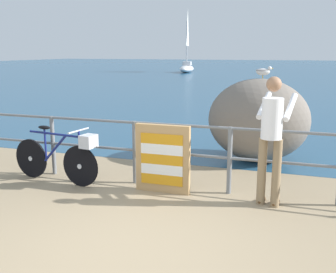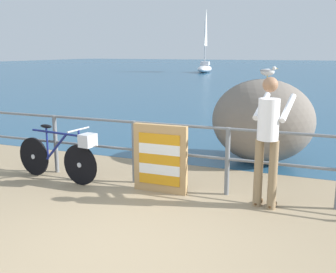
% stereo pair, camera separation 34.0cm
% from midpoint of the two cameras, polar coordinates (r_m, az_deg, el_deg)
% --- Properties ---
extents(ground_plane, '(120.00, 120.00, 0.10)m').
position_cam_midpoint_polar(ground_plane, '(23.67, 14.04, 6.60)').
color(ground_plane, '#937F60').
extents(sea_surface, '(120.00, 90.00, 0.01)m').
position_cam_midpoint_polar(sea_surface, '(51.98, 16.70, 9.36)').
color(sea_surface, navy).
rests_on(sea_surface, ground_plane).
extents(promenade_railing, '(7.71, 0.07, 1.02)m').
position_cam_midpoint_polar(promenade_railing, '(6.10, 0.19, -1.69)').
color(promenade_railing, slate).
rests_on(promenade_railing, ground_plane).
extents(bicycle, '(1.69, 0.48, 0.92)m').
position_cam_midpoint_polar(bicycle, '(6.66, -16.45, -2.59)').
color(bicycle, black).
rests_on(bicycle, ground_plane).
extents(person_at_railing, '(0.52, 0.67, 1.78)m').
position_cam_midpoint_polar(person_at_railing, '(5.48, 12.92, 0.16)').
color(person_at_railing, '#8C7251').
rests_on(person_at_railing, ground_plane).
extents(folded_deckchair_stack, '(0.84, 0.10, 1.04)m').
position_cam_midpoint_polar(folded_deckchair_stack, '(5.97, -2.41, -3.23)').
color(folded_deckchair_stack, tan).
rests_on(folded_deckchair_stack, ground_plane).
extents(breakwater_boulder_main, '(1.94, 1.58, 1.59)m').
position_cam_midpoint_polar(breakwater_boulder_main, '(7.86, 11.62, 2.34)').
color(breakwater_boulder_main, slate).
rests_on(breakwater_boulder_main, ground).
extents(seagull, '(0.34, 0.17, 0.23)m').
position_cam_midpoint_polar(seagull, '(7.79, 12.28, 9.15)').
color(seagull, gold).
rests_on(seagull, breakwater_boulder_main).
extents(sailboat, '(1.98, 4.55, 6.16)m').
position_cam_midpoint_polar(sailboat, '(40.17, 2.47, 10.18)').
color(sailboat, white).
rests_on(sailboat, sea_surface).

